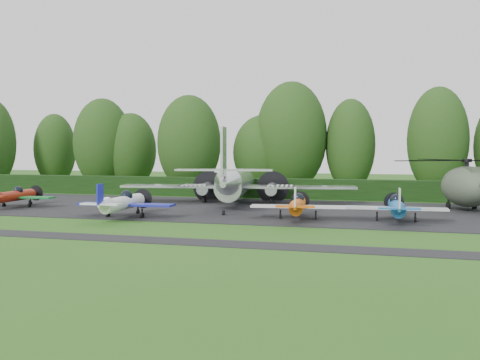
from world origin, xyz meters
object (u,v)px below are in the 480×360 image
(light_plane_white, at_px, (123,203))
(light_plane_orange, at_px, (298,205))
(helicopter, at_px, (467,183))
(transport_plane, at_px, (235,184))
(light_plane_blue, at_px, (396,207))
(light_plane_red, at_px, (15,196))

(light_plane_white, distance_m, light_plane_orange, 12.45)
(light_plane_white, xyz_separation_m, helicopter, (24.38, 11.60, 1.11))
(transport_plane, bearing_deg, light_plane_blue, -22.06)
(light_plane_blue, bearing_deg, light_plane_orange, -173.35)
(light_plane_red, distance_m, light_plane_white, 12.86)
(light_plane_red, relative_size, helicopter, 0.45)
(transport_plane, relative_size, light_plane_orange, 3.05)
(light_plane_blue, bearing_deg, light_plane_red, -179.86)
(light_plane_red, bearing_deg, light_plane_white, -13.08)
(transport_plane, xyz_separation_m, light_plane_red, (-17.39, -7.26, -0.88))
(light_plane_orange, bearing_deg, helicopter, 43.21)
(light_plane_white, bearing_deg, helicopter, 28.39)
(light_plane_blue, height_order, helicopter, helicopter)
(light_plane_white, xyz_separation_m, light_plane_blue, (18.83, 2.96, -0.06))
(light_plane_white, bearing_deg, light_plane_blue, 11.89)
(light_plane_red, distance_m, light_plane_blue, 31.08)
(transport_plane, height_order, helicopter, transport_plane)
(transport_plane, relative_size, light_plane_red, 3.15)
(light_plane_orange, height_order, helicopter, helicopter)
(light_plane_orange, distance_m, light_plane_blue, 6.64)
(light_plane_blue, bearing_deg, helicopter, 59.24)
(light_plane_orange, height_order, light_plane_blue, light_plane_blue)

